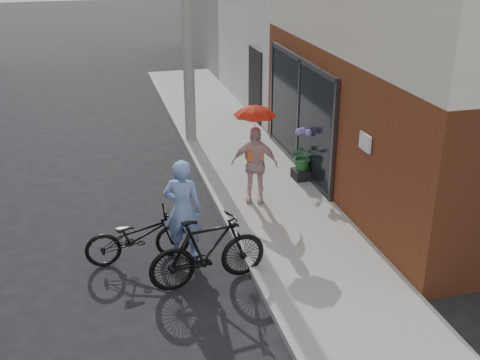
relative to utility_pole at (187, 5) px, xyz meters
name	(u,v)px	position (x,y,z in m)	size (l,w,h in m)	color
ground	(190,263)	(-1.10, -6.00, -3.50)	(80.00, 80.00, 0.00)	black
sidewalk	(273,199)	(1.00, -4.00, -3.44)	(2.20, 24.00, 0.12)	gray
curb	(218,205)	(-0.16, -4.00, -3.44)	(0.12, 24.00, 0.12)	#9E9E99
utility_pole	(187,5)	(0.00, 0.00, 0.00)	(0.28, 0.28, 7.00)	#9E9E99
officer	(183,210)	(-1.15, -5.76, -2.61)	(0.65, 0.43, 1.79)	#7F9AE2
bike_left	(138,236)	(-1.92, -5.71, -3.03)	(0.62, 1.77, 0.93)	black
bike_right	(208,251)	(-0.92, -6.67, -2.92)	(0.54, 1.93, 1.16)	black
kimono_woman	(254,164)	(0.56, -4.10, -2.59)	(0.92, 0.38, 1.57)	beige
parasol	(255,109)	(0.56, -4.10, -1.46)	(0.79, 0.79, 0.70)	red
planter	(302,174)	(1.90, -3.26, -3.27)	(0.41, 0.41, 0.21)	black
potted_plant	(303,156)	(1.90, -3.26, -2.86)	(0.55, 0.48, 0.61)	#26612F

